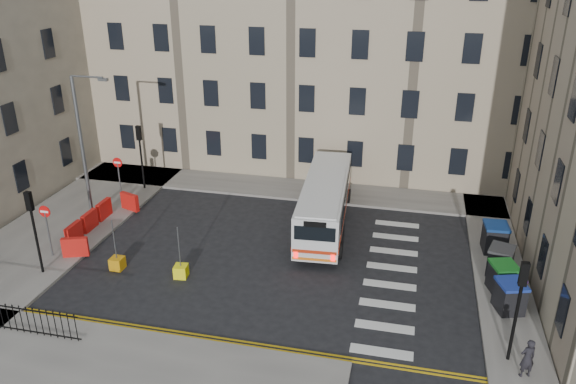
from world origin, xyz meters
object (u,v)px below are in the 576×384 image
at_px(wheelie_bin_a, 510,296).
at_px(bollard_chevron, 117,263).
at_px(streetlamp, 82,146).
at_px(bollard_yellow, 181,271).
at_px(wheelie_bin_c, 503,278).
at_px(wheelie_bin_b, 512,286).
at_px(wheelie_bin_d, 500,261).
at_px(bus, 325,200).
at_px(pedestrian, 527,358).
at_px(wheelie_bin_e, 495,237).

height_order(wheelie_bin_a, bollard_chevron, wheelie_bin_a).
bearing_deg(streetlamp, bollard_yellow, -32.31).
height_order(wheelie_bin_c, bollard_chevron, wheelie_bin_c).
height_order(bollard_yellow, bollard_chevron, same).
xyz_separation_m(wheelie_bin_b, wheelie_bin_c, (-0.33, 0.47, 0.08)).
relative_size(wheelie_bin_b, wheelie_bin_c, 0.81).
bearing_deg(wheelie_bin_d, wheelie_bin_a, -72.34).
relative_size(bus, bollard_chevron, 16.53).
bearing_deg(wheelie_bin_b, bollard_chevron, 179.69).
distance_m(bus, bollard_yellow, 8.91).
distance_m(wheelie_bin_c, bollard_chevron, 17.78).
height_order(wheelie_bin_b, wheelie_bin_d, wheelie_bin_d).
relative_size(wheelie_bin_a, wheelie_bin_b, 1.24).
bearing_deg(wheelie_bin_a, bollard_chevron, 163.92).
distance_m(wheelie_bin_c, wheelie_bin_d, 1.53).
bearing_deg(wheelie_bin_c, pedestrian, -104.33).
relative_size(streetlamp, bollard_chevron, 13.57).
bearing_deg(wheelie_bin_b, wheelie_bin_d, 92.45).
distance_m(wheelie_bin_e, pedestrian, 9.32).
height_order(wheelie_bin_e, bollard_yellow, wheelie_bin_e).
height_order(wheelie_bin_a, wheelie_bin_b, wheelie_bin_a).
distance_m(streetlamp, bollard_yellow, 9.68).
xyz_separation_m(bus, pedestrian, (8.99, -10.42, -0.61)).
xyz_separation_m(bus, bollard_yellow, (-5.63, -6.80, -1.23)).
bearing_deg(bollard_chevron, wheelie_bin_b, 4.67).
height_order(streetlamp, bollard_yellow, streetlamp).
bearing_deg(wheelie_bin_e, bollard_yellow, -162.60).
xyz_separation_m(bus, wheelie_bin_b, (9.11, -5.36, -0.78)).
height_order(wheelie_bin_a, pedestrian, pedestrian).
relative_size(bus, wheelie_bin_b, 8.34).
distance_m(wheelie_bin_c, bollard_yellow, 14.54).
bearing_deg(bus, wheelie_bin_e, -11.11).
bearing_deg(pedestrian, streetlamp, -42.76).
height_order(wheelie_bin_b, bollard_chevron, wheelie_bin_b).
xyz_separation_m(wheelie_bin_a, bollard_yellow, (-14.53, -0.47, -0.53)).
height_order(streetlamp, wheelie_bin_c, streetlamp).
xyz_separation_m(pedestrian, bollard_yellow, (-14.61, 3.62, -0.62)).
bearing_deg(bollard_chevron, bus, 37.53).
bearing_deg(wheelie_bin_a, wheelie_bin_b, 60.40).
bearing_deg(wheelie_bin_d, wheelie_bin_b, -65.94).
relative_size(bus, wheelie_bin_d, 6.70).
xyz_separation_m(streetlamp, wheelie_bin_d, (21.91, -1.25, -3.50)).
bearing_deg(bollard_yellow, bollard_chevron, -179.62).
bearing_deg(wheelie_bin_c, bollard_yellow, 171.12).
distance_m(wheelie_bin_a, wheelie_bin_d, 2.98).
xyz_separation_m(bus, wheelie_bin_c, (8.78, -4.88, -0.70)).
bearing_deg(bollard_chevron, pedestrian, -11.38).
relative_size(bus, pedestrian, 6.40).
height_order(streetlamp, wheelie_bin_b, streetlamp).
relative_size(wheelie_bin_a, bollard_yellow, 2.46).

